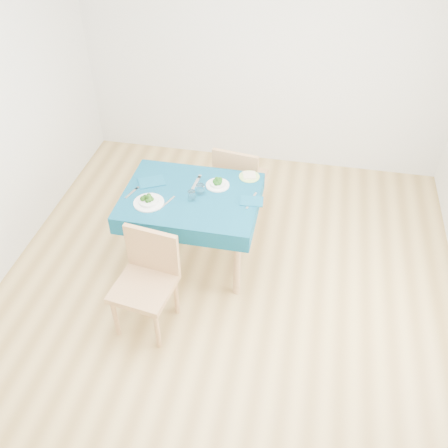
% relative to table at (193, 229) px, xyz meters
% --- Properties ---
extents(room_shell, '(4.02, 4.52, 2.73)m').
position_rel_table_xyz_m(room_shell, '(0.37, -0.42, 0.97)').
color(room_shell, '#A17E43').
rests_on(room_shell, ground).
extents(table, '(1.13, 0.86, 0.76)m').
position_rel_table_xyz_m(table, '(0.00, 0.00, 0.00)').
color(table, navy).
rests_on(table, ground).
extents(chair_near, '(0.51, 0.54, 1.10)m').
position_rel_table_xyz_m(chair_near, '(-0.19, -0.80, 0.17)').
color(chair_near, '#AE8152').
rests_on(chair_near, ground).
extents(chair_far, '(0.51, 0.54, 1.10)m').
position_rel_table_xyz_m(chair_far, '(0.31, 0.77, 0.17)').
color(chair_far, '#AE8152').
rests_on(chair_far, ground).
extents(bowl_near, '(0.25, 0.25, 0.08)m').
position_rel_table_xyz_m(bowl_near, '(-0.31, -0.18, 0.42)').
color(bowl_near, white).
rests_on(bowl_near, table).
extents(bowl_far, '(0.20, 0.20, 0.06)m').
position_rel_table_xyz_m(bowl_far, '(0.20, 0.17, 0.41)').
color(bowl_far, white).
rests_on(bowl_far, table).
extents(fork_near, '(0.07, 0.16, 0.00)m').
position_rel_table_xyz_m(fork_near, '(-0.50, -0.08, 0.38)').
color(fork_near, silver).
rests_on(fork_near, table).
extents(knife_near, '(0.10, 0.21, 0.00)m').
position_rel_table_xyz_m(knife_near, '(-0.17, -0.15, 0.38)').
color(knife_near, silver).
rests_on(knife_near, table).
extents(fork_far, '(0.04, 0.20, 0.00)m').
position_rel_table_xyz_m(fork_far, '(0.00, 0.17, 0.38)').
color(fork_far, silver).
rests_on(fork_far, table).
extents(knife_far, '(0.06, 0.23, 0.00)m').
position_rel_table_xyz_m(knife_far, '(0.51, 0.02, 0.38)').
color(knife_far, silver).
rests_on(knife_far, table).
extents(napkin_near, '(0.27, 0.24, 0.01)m').
position_rel_table_xyz_m(napkin_near, '(-0.37, 0.10, 0.39)').
color(napkin_near, navy).
rests_on(napkin_near, table).
extents(napkin_far, '(0.20, 0.15, 0.01)m').
position_rel_table_xyz_m(napkin_far, '(0.52, 0.01, 0.38)').
color(napkin_far, navy).
rests_on(napkin_far, table).
extents(tumbler_center, '(0.07, 0.07, 0.09)m').
position_rel_table_xyz_m(tumbler_center, '(0.08, 0.03, 0.42)').
color(tumbler_center, white).
rests_on(tumbler_center, table).
extents(tumbler_side, '(0.06, 0.06, 0.08)m').
position_rel_table_xyz_m(tumbler_side, '(0.02, -0.06, 0.42)').
color(tumbler_side, white).
rests_on(tumbler_side, table).
extents(side_plate, '(0.18, 0.18, 0.01)m').
position_rel_table_xyz_m(side_plate, '(0.44, 0.35, 0.38)').
color(side_plate, '#ABD969').
rests_on(side_plate, table).
extents(bread_slice, '(0.14, 0.14, 0.02)m').
position_rel_table_xyz_m(bread_slice, '(0.44, 0.35, 0.40)').
color(bread_slice, beige).
rests_on(bread_slice, side_plate).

